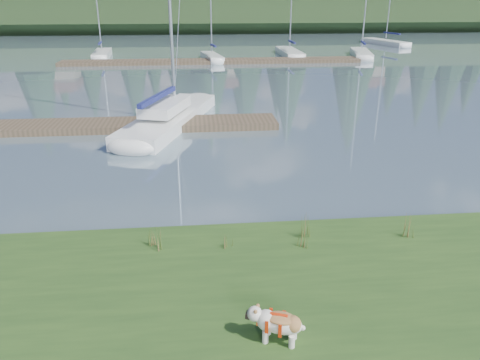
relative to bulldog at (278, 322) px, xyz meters
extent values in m
plane|color=slate|center=(-1.53, 35.73, -0.70)|extent=(200.00, 200.00, 0.00)
cube|color=black|center=(-1.53, 78.73, 1.80)|extent=(200.00, 20.00, 5.00)
cylinder|color=silver|center=(-0.21, -0.04, -0.25)|extent=(0.10, 0.10, 0.22)
cylinder|color=silver|center=(-0.14, 0.17, -0.25)|extent=(0.10, 0.10, 0.22)
cylinder|color=silver|center=(0.19, -0.19, -0.25)|extent=(0.10, 0.10, 0.22)
cylinder|color=silver|center=(0.27, 0.01, -0.25)|extent=(0.10, 0.10, 0.22)
ellipsoid|color=silver|center=(0.04, -0.01, -0.02)|extent=(0.79, 0.58, 0.33)
ellipsoid|color=#A16E3C|center=(0.04, -0.01, 0.09)|extent=(0.58, 0.49, 0.12)
ellipsoid|color=silver|center=(-0.37, 0.14, 0.09)|extent=(0.32, 0.33, 0.25)
cube|color=black|center=(-0.47, 0.18, 0.05)|extent=(0.11, 0.14, 0.10)
cube|color=white|center=(-2.37, 15.19, -0.48)|extent=(4.50, 8.84, 0.70)
ellipsoid|color=white|center=(-1.06, 19.32, -0.48)|extent=(2.51, 2.82, 0.70)
cube|color=navy|center=(-2.76, 13.98, 0.85)|extent=(1.38, 3.81, 0.20)
cube|color=white|center=(-2.52, 14.72, 0.25)|extent=(2.27, 3.42, 0.45)
cube|color=#4C3D2C|center=(-5.53, 14.73, -0.55)|extent=(16.00, 2.00, 0.30)
cube|color=#4C3D2C|center=(0.47, 35.73, -0.55)|extent=(26.00, 2.20, 0.30)
cube|color=white|center=(-9.78, 40.78, -0.48)|extent=(1.97, 6.36, 0.70)
ellipsoid|color=white|center=(-10.06, 43.89, -0.48)|extent=(1.51, 1.82, 0.70)
cube|color=navy|center=(-9.71, 39.92, 0.70)|extent=(0.42, 2.50, 0.20)
cube|color=white|center=(0.51, 37.28, -0.48)|extent=(1.99, 5.44, 0.70)
ellipsoid|color=white|center=(0.12, 39.91, -0.48)|extent=(1.36, 1.61, 0.70)
cylinder|color=silver|center=(0.51, 37.28, 4.28)|extent=(0.12, 0.12, 8.37)
cube|color=navy|center=(0.62, 36.57, 0.70)|extent=(0.51, 2.12, 0.20)
cube|color=white|center=(8.21, 40.20, -0.48)|extent=(1.68, 7.21, 0.70)
ellipsoid|color=white|center=(8.23, 43.80, -0.48)|extent=(1.58, 1.97, 0.70)
cube|color=navy|center=(8.21, 39.22, 0.70)|extent=(0.22, 2.86, 0.20)
cube|color=white|center=(14.89, 38.67, -0.48)|extent=(3.05, 6.95, 0.70)
ellipsoid|color=white|center=(15.66, 41.97, -0.48)|extent=(1.86, 2.14, 0.70)
cube|color=navy|center=(14.67, 37.77, 0.70)|extent=(0.81, 2.67, 0.20)
cube|color=white|center=(21.53, 49.26, -0.48)|extent=(3.47, 7.48, 0.70)
ellipsoid|color=white|center=(20.59, 52.79, -0.48)|extent=(2.05, 2.33, 0.70)
cube|color=navy|center=(21.78, 48.30, 0.70)|extent=(0.94, 2.86, 0.20)
cone|color=#475B23|center=(-2.18, 3.17, -0.09)|extent=(0.03, 0.03, 0.53)
cone|color=brown|center=(-2.07, 3.10, -0.14)|extent=(0.03, 0.03, 0.42)
cone|color=#475B23|center=(-2.12, 3.20, -0.06)|extent=(0.03, 0.03, 0.58)
cone|color=brown|center=(-2.04, 3.14, -0.17)|extent=(0.03, 0.03, 0.37)
cone|color=#475B23|center=(-2.16, 3.09, -0.12)|extent=(0.03, 0.03, 0.48)
cone|color=#475B23|center=(-0.63, 3.13, -0.17)|extent=(0.03, 0.03, 0.37)
cone|color=brown|center=(-0.52, 3.06, -0.20)|extent=(0.03, 0.03, 0.30)
cone|color=#475B23|center=(-0.57, 3.16, -0.15)|extent=(0.03, 0.03, 0.41)
cone|color=brown|center=(-0.49, 3.10, -0.22)|extent=(0.03, 0.03, 0.26)
cone|color=#475B23|center=(-0.61, 3.05, -0.19)|extent=(0.03, 0.03, 0.34)
cone|color=#475B23|center=(1.19, 3.42, -0.04)|extent=(0.03, 0.03, 0.64)
cone|color=brown|center=(1.30, 3.35, -0.10)|extent=(0.03, 0.03, 0.51)
cone|color=#475B23|center=(1.25, 3.45, 0.00)|extent=(0.03, 0.03, 0.70)
cone|color=brown|center=(1.33, 3.39, -0.13)|extent=(0.03, 0.03, 0.45)
cone|color=#475B23|center=(1.21, 3.34, -0.07)|extent=(0.03, 0.03, 0.57)
cone|color=#475B23|center=(-2.32, 3.37, -0.15)|extent=(0.03, 0.03, 0.40)
cone|color=brown|center=(-2.21, 3.30, -0.19)|extent=(0.03, 0.03, 0.32)
cone|color=#475B23|center=(-2.26, 3.40, -0.13)|extent=(0.03, 0.03, 0.45)
cone|color=brown|center=(-2.18, 3.34, -0.21)|extent=(0.03, 0.03, 0.28)
cone|color=#475B23|center=(-2.30, 3.29, -0.17)|extent=(0.03, 0.03, 0.36)
cone|color=#475B23|center=(1.00, 2.95, -0.15)|extent=(0.03, 0.03, 0.41)
cone|color=brown|center=(1.11, 2.88, -0.19)|extent=(0.03, 0.03, 0.33)
cone|color=#475B23|center=(1.06, 2.98, -0.13)|extent=(0.03, 0.03, 0.46)
cone|color=brown|center=(1.14, 2.92, -0.21)|extent=(0.03, 0.03, 0.29)
cone|color=#475B23|center=(1.02, 2.87, -0.17)|extent=(0.03, 0.03, 0.37)
cone|color=#475B23|center=(3.55, 3.20, -0.07)|extent=(0.03, 0.03, 0.57)
cone|color=brown|center=(3.66, 3.13, -0.13)|extent=(0.03, 0.03, 0.45)
cone|color=#475B23|center=(3.61, 3.23, -0.04)|extent=(0.03, 0.03, 0.63)
cone|color=brown|center=(3.69, 3.17, -0.16)|extent=(0.03, 0.03, 0.40)
cone|color=#475B23|center=(3.57, 3.12, -0.10)|extent=(0.03, 0.03, 0.51)
cube|color=#33281C|center=(-1.53, 4.13, -0.63)|extent=(60.00, 0.50, 0.14)
camera|label=1|loc=(-1.22, -6.05, 4.91)|focal=35.00mm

